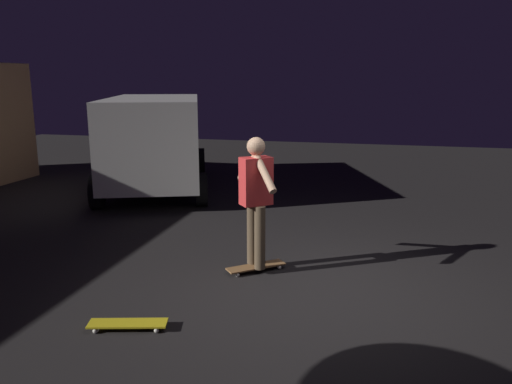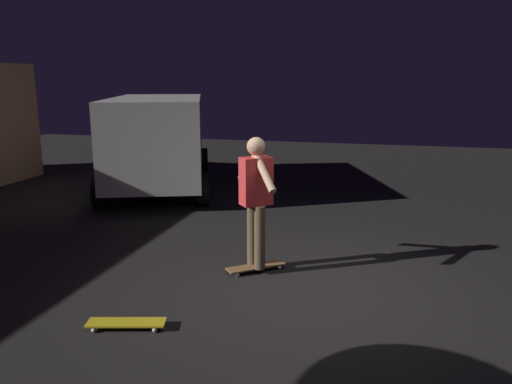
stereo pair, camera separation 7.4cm
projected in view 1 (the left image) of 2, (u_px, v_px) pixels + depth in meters
The scene contains 5 objects.
ground_plane at pixel (311, 292), 5.92m from camera, with size 28.00×28.00×0.00m, color black.
parked_van at pixel (155, 137), 11.24m from camera, with size 4.97×3.52×2.03m.
skateboard_ridden at pixel (256, 267), 6.55m from camera, with size 0.65×0.73×0.07m.
skateboard_spare at pixel (128, 324), 5.03m from camera, with size 0.39×0.81×0.07m.
skater at pixel (256, 193), 6.34m from camera, with size 0.81×0.70×1.67m.
Camera 1 is at (-5.51, -0.71, 2.45)m, focal length 35.47 mm.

